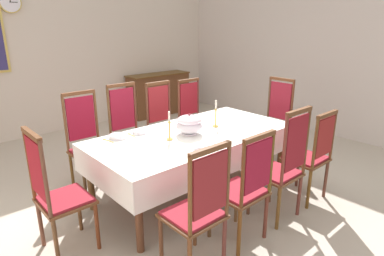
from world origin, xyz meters
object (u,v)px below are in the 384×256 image
chair_north_c (164,123)px  bowl_far_left (201,146)px  chair_south_c (283,165)px  soup_tureen (189,124)px  chair_north_b (128,131)px  candlestick_west (169,129)px  bowl_near_right (140,131)px  chair_south_d (311,154)px  sideboard (159,94)px  dining_table (194,139)px  spoon_primary (106,140)px  chair_north_a (88,141)px  candlestick_east (216,116)px  mounted_clock (10,2)px  chair_south_b (245,186)px  chair_head_west (56,192)px  chair_head_east (274,120)px  bowl_near_left (118,136)px  chair_south_a (198,208)px  chair_north_d (194,116)px  spoon_secondary (130,134)px

chair_north_c → bowl_far_left: (-0.58, -1.39, 0.19)m
chair_south_c → soup_tureen: size_ratio=3.94×
chair_north_b → candlestick_west: size_ratio=3.87×
bowl_far_left → bowl_near_right: bearing=104.0°
chair_south_d → sideboard: size_ratio=0.74×
dining_table → chair_north_b: chair_north_b is taller
bowl_far_left → spoon_primary: 1.04m
chair_north_a → bowl_far_left: chair_north_a is taller
candlestick_east → mounted_clock: (-1.17, 3.46, 1.38)m
chair_south_b → chair_head_west: chair_head_west is taller
chair_south_d → bowl_far_left: 1.31m
mounted_clock → sideboard: bearing=-5.2°
chair_head_east → sideboard: size_ratio=0.84×
bowl_near_right → spoon_primary: (-0.40, 0.04, -0.02)m
bowl_near_left → chair_head_east: bearing=-10.2°
chair_south_a → chair_south_d: 1.73m
dining_table → candlestick_east: 0.41m
chair_north_c → chair_head_west: size_ratio=1.02×
chair_north_a → chair_south_d: size_ratio=1.12×
chair_south_a → chair_south_b: bearing=0.2°
chair_south_a → chair_north_c: 2.27m
chair_north_c → chair_north_d: chair_north_c is taller
chair_north_a → candlestick_east: size_ratio=3.63×
bowl_near_right → bowl_far_left: 0.83m
chair_head_west → candlestick_west: 1.26m
chair_south_a → chair_north_a: chair_north_a is taller
chair_north_b → bowl_near_right: 0.64m
chair_south_c → chair_head_west: chair_south_c is taller
chair_north_a → spoon_primary: (-0.02, -0.54, 0.17)m
chair_north_d → candlestick_east: bearing=61.4°
chair_south_b → chair_south_c: bearing=-0.7°
chair_north_d → chair_south_d: bearing=90.0°
soup_tureen → spoon_secondary: size_ratio=1.71×
chair_north_b → bowl_near_right: size_ratio=7.71×
chair_head_east → bowl_near_left: (-2.32, 0.42, 0.18)m
chair_head_west → sideboard: chair_head_west is taller
chair_south_b → chair_north_d: 2.27m
chair_south_b → bowl_far_left: 0.61m
chair_north_a → bowl_near_left: bearing=100.2°
chair_south_b → bowl_near_right: (-0.20, 1.38, 0.22)m
mounted_clock → candlestick_east: bearing=-71.3°
chair_head_east → mounted_clock: (-2.40, 3.46, 1.67)m
chair_south_b → chair_south_d: chair_south_b is taller
chair_head_east → bowl_near_right: bearing=78.9°
chair_south_a → chair_south_c: bearing=-0.2°
chair_south_b → spoon_primary: 1.55m
chair_north_d → bowl_near_left: size_ratio=6.22×
spoon_secondary → mounted_clock: (-0.25, 3.04, 1.51)m
chair_north_b → chair_south_d: size_ratio=1.15×
chair_south_c → dining_table: bearing=107.5°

